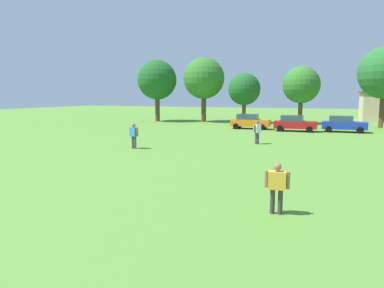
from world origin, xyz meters
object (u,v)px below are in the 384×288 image
object	(u,v)px
adult_bystander	(277,184)
tree_left	(204,79)
bystander_near_trees	(257,130)
parked_car_red_1	(295,123)
tree_far_left	(157,80)
parked_car_orange_0	(250,121)
tree_center_right	(301,85)
parked_car_blue_2	(343,124)
bystander_midfield	(134,134)
tree_center_left	(244,89)

from	to	relation	value
adult_bystander	tree_left	bearing A→B (deg)	-72.76
bystander_near_trees	parked_car_red_1	world-z (taller)	bystander_near_trees
adult_bystander	tree_far_left	size ratio (longest dim) A/B	0.19
parked_car_orange_0	tree_center_right	world-z (taller)	tree_center_right
parked_car_red_1	parked_car_blue_2	xyz separation A→B (m)	(4.75, 0.98, 0.00)
bystander_midfield	tree_left	bearing A→B (deg)	118.07
adult_bystander	tree_center_left	bearing A→B (deg)	-80.99
parked_car_orange_0	tree_left	xyz separation A→B (m)	(-8.52, 8.37, 5.26)
adult_bystander	parked_car_red_1	bearing A→B (deg)	-91.56
parked_car_blue_2	adult_bystander	bearing A→B (deg)	-95.58
bystander_near_trees	parked_car_blue_2	bearing A→B (deg)	176.56
tree_left	bystander_midfield	bearing A→B (deg)	-81.18
adult_bystander	bystander_midfield	world-z (taller)	bystander_midfield
parked_car_orange_0	parked_car_blue_2	xyz separation A→B (m)	(9.71, 0.07, 0.00)
tree_far_left	tree_left	distance (m)	6.79
parked_car_blue_2	bystander_near_trees	bearing A→B (deg)	-118.22
bystander_midfield	parked_car_red_1	distance (m)	19.25
tree_center_left	parked_car_blue_2	bearing A→B (deg)	-33.58
adult_bystander	tree_center_left	xyz separation A→B (m)	(-9.59, 36.35, 3.59)
tree_far_left	tree_center_left	bearing A→B (deg)	6.77
bystander_near_trees	tree_left	size ratio (longest dim) A/B	0.20
adult_bystander	bystander_midfield	xyz separation A→B (m)	(-11.43, 10.40, 0.09)
bystander_midfield	tree_left	xyz separation A→B (m)	(-4.04, 26.05, 5.05)
parked_car_blue_2	tree_center_right	distance (m)	11.50
bystander_near_trees	parked_car_blue_2	size ratio (longest dim) A/B	0.42
parked_car_blue_2	tree_far_left	xyz separation A→B (m)	(-24.83, 6.71, 5.10)
parked_car_red_1	tree_left	size ratio (longest dim) A/B	0.47
tree_far_left	tree_center_right	size ratio (longest dim) A/B	1.17
adult_bystander	tree_center_right	xyz separation A→B (m)	(-2.28, 37.59, 4.11)
bystander_near_trees	bystander_midfield	world-z (taller)	same
adult_bystander	tree_center_right	distance (m)	37.88
bystander_midfield	tree_far_left	xyz separation A→B (m)	(-10.65, 24.46, 4.88)
adult_bystander	parked_car_red_1	size ratio (longest dim) A/B	0.38
bystander_near_trees	bystander_midfield	xyz separation A→B (m)	(-7.66, -5.61, -0.00)
tree_far_left	bystander_near_trees	bearing A→B (deg)	-45.85
adult_bystander	tree_left	size ratio (longest dim) A/B	0.18
tree_left	bystander_near_trees	bearing A→B (deg)	-60.21
tree_center_left	tree_center_right	bearing A→B (deg)	9.65
parked_car_red_1	tree_far_left	xyz separation A→B (m)	(-20.08, 7.69, 5.10)
bystander_midfield	parked_car_orange_0	xyz separation A→B (m)	(4.48, 17.69, -0.22)
tree_center_right	bystander_near_trees	bearing A→B (deg)	-93.93
tree_far_left	tree_center_right	world-z (taller)	tree_far_left
bystander_near_trees	tree_center_left	size ratio (longest dim) A/B	0.27
bystander_midfield	parked_car_orange_0	bearing A→B (deg)	95.05
tree_far_left	tree_center_left	distance (m)	12.65
tree_far_left	tree_center_left	size ratio (longest dim) A/B	1.30
bystander_near_trees	parked_car_red_1	bearing A→B (deg)	-164.23
parked_car_blue_2	tree_far_left	distance (m)	26.22
adult_bystander	tree_center_right	bearing A→B (deg)	-92.28
bystander_near_trees	parked_car_blue_2	world-z (taller)	bystander_near_trees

